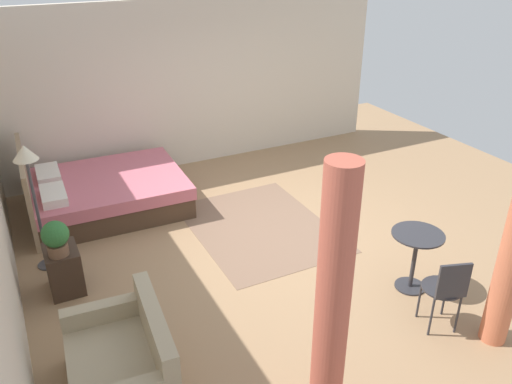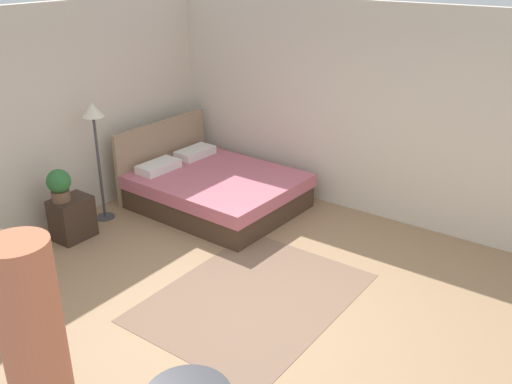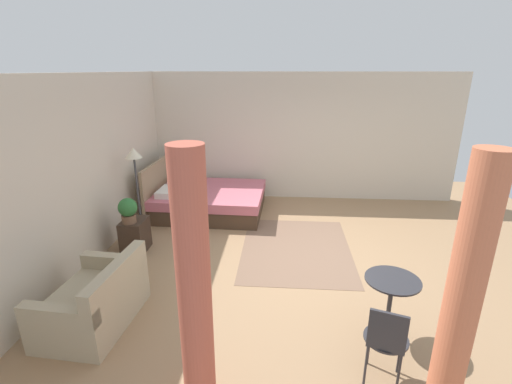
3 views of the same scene
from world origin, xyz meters
name	(u,v)px [view 3 (image 3 of 3)]	position (x,y,z in m)	size (l,w,h in m)	color
ground_plane	(308,259)	(0.00, 0.00, -0.01)	(8.98, 9.80, 0.02)	#9E7A56
wall_back	(90,169)	(0.00, 3.40, 1.41)	(8.98, 0.12, 2.82)	beige
wall_right	(303,137)	(2.99, 0.00, 1.41)	(0.12, 6.80, 2.82)	beige
area_rug	(296,248)	(0.32, 0.19, 0.00)	(2.34, 1.79, 0.01)	#7F604C
bed	(207,200)	(1.86, 2.01, 0.27)	(1.82, 2.25, 1.07)	#473323
couch	(96,302)	(-1.73, 2.59, 0.28)	(1.28, 0.93, 0.80)	tan
nightstand	(135,235)	(0.07, 2.84, 0.27)	(0.48, 0.36, 0.54)	#38281E
potted_plant	(128,210)	(-0.03, 2.86, 0.76)	(0.30, 0.30, 0.41)	brown
floor_lamp	(135,164)	(0.68, 2.97, 1.32)	(0.28, 0.28, 1.60)	#3F3F44
balcony_table	(390,297)	(-1.70, -0.76, 0.50)	(0.59, 0.59, 0.73)	#2D2D33
cafe_chair_near_window	(386,338)	(-2.40, -0.53, 0.54)	(0.52, 0.52, 0.88)	#2D2D33
curtain_left	(462,303)	(-2.74, -0.92, 1.19)	(0.26, 0.26, 2.37)	#D1704C
curtain_right	(194,291)	(-2.74, 1.13, 1.19)	(0.28, 0.28, 2.37)	#C15B47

